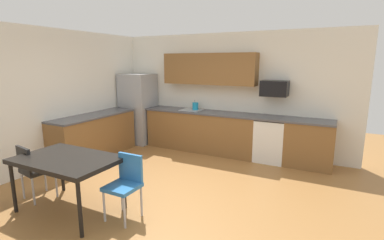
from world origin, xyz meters
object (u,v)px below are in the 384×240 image
(dining_table, at_px, (67,162))
(chair_near_table, at_px, (126,181))
(refrigerator, at_px, (138,108))
(kettle, at_px, (195,107))
(oven_range, at_px, (271,140))
(microwave, at_px, (275,88))
(chair_far_side, at_px, (33,168))

(dining_table, distance_m, chair_near_table, 0.87)
(refrigerator, relative_size, kettle, 8.80)
(dining_table, bearing_deg, kettle, 86.09)
(oven_range, xyz_separation_m, chair_near_table, (-1.22, -3.16, 0.05))
(refrigerator, relative_size, oven_range, 1.93)
(oven_range, distance_m, dining_table, 3.96)
(microwave, relative_size, kettle, 2.70)
(refrigerator, xyz_separation_m, kettle, (1.57, 0.13, 0.14))
(refrigerator, bearing_deg, chair_far_side, -79.87)
(oven_range, xyz_separation_m, kettle, (-1.80, 0.05, 0.56))
(refrigerator, distance_m, dining_table, 3.58)
(dining_table, distance_m, chair_far_side, 0.77)
(dining_table, xyz_separation_m, chair_near_table, (0.81, 0.24, -0.21))
(oven_range, bearing_deg, chair_far_side, -129.10)
(oven_range, relative_size, chair_near_table, 1.07)
(oven_range, distance_m, microwave, 1.07)
(refrigerator, bearing_deg, microwave, 3.06)
(dining_table, xyz_separation_m, chair_far_side, (-0.74, -0.02, -0.21))
(chair_near_table, xyz_separation_m, kettle, (-0.57, 3.21, 0.52))
(oven_range, relative_size, chair_far_side, 1.07)
(chair_far_side, distance_m, kettle, 3.64)
(oven_range, height_order, chair_far_side, oven_range)
(refrigerator, height_order, oven_range, refrigerator)
(refrigerator, distance_m, kettle, 1.59)
(microwave, xyz_separation_m, kettle, (-1.80, -0.05, -0.50))
(oven_range, bearing_deg, refrigerator, -178.64)
(refrigerator, xyz_separation_m, chair_near_table, (2.15, -3.08, -0.37))
(oven_range, distance_m, chair_near_table, 3.39)
(chair_near_table, bearing_deg, microwave, 69.47)
(refrigerator, height_order, microwave, refrigerator)
(chair_near_table, height_order, kettle, kettle)
(dining_table, relative_size, kettle, 7.00)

